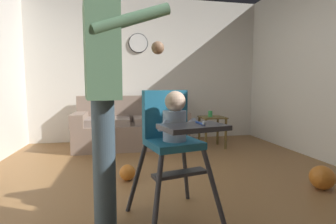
{
  "coord_description": "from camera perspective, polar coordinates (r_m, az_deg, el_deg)",
  "views": [
    {
      "loc": [
        -0.54,
        -2.16,
        1.0
      ],
      "look_at": [
        -0.18,
        -0.33,
        0.82
      ],
      "focal_mm": 26.3,
      "sensor_mm": 36.0,
      "label": 1
    }
  ],
  "objects": [
    {
      "name": "adult_standing",
      "position": [
        1.67,
        -14.88,
        4.86
      ],
      "size": [
        0.57,
        0.5,
        1.74
      ],
      "rotation": [
        0.0,
        0.0,
        0.16
      ],
      "color": "#384B58",
      "rests_on": "ground"
    },
    {
      "name": "wall_clock",
      "position": [
        4.81,
        -6.91,
        15.57
      ],
      "size": [
        0.36,
        0.04,
        0.36
      ],
      "color": "white"
    },
    {
      "name": "ground",
      "position": [
        2.47,
        2.84,
        -19.66
      ],
      "size": [
        5.93,
        6.74,
        0.1
      ],
      "primitive_type": "cube",
      "color": "olive"
    },
    {
      "name": "sippy_cup",
      "position": [
        4.17,
        9.77,
        -0.41
      ],
      "size": [
        0.07,
        0.07,
        0.1
      ],
      "primitive_type": "cylinder",
      "color": "green",
      "rests_on": "side_table"
    },
    {
      "name": "high_chair",
      "position": [
        1.81,
        1.2,
        -4.22
      ],
      "size": [
        0.72,
        0.81,
        0.99
      ],
      "rotation": [
        0.0,
        0.0,
        -1.34
      ],
      "color": "#34353C",
      "rests_on": "ground"
    },
    {
      "name": "toy_ball",
      "position": [
        2.79,
        -9.39,
        -13.65
      ],
      "size": [
        0.17,
        0.17,
        0.17
      ],
      "primitive_type": "sphere",
      "color": "orange",
      "rests_on": "ground"
    },
    {
      "name": "couch",
      "position": [
        4.3,
        -8.38,
        -3.41
      ],
      "size": [
        1.86,
        0.86,
        0.86
      ],
      "rotation": [
        0.0,
        0.0,
        -1.57
      ],
      "color": "gray",
      "rests_on": "ground"
    },
    {
      "name": "wall_far",
      "position": [
        4.81,
        -4.62,
        9.7
      ],
      "size": [
        5.13,
        0.06,
        2.69
      ],
      "primitive_type": "cube",
      "color": "silver",
      "rests_on": "ground"
    },
    {
      "name": "toy_ball_second",
      "position": [
        2.95,
        32.13,
        -12.72
      ],
      "size": [
        0.24,
        0.24,
        0.24
      ],
      "primitive_type": "sphere",
      "color": "orange",
      "rests_on": "ground"
    },
    {
      "name": "side_table",
      "position": [
        4.21,
        10.21,
        -2.98
      ],
      "size": [
        0.4,
        0.4,
        0.52
      ],
      "color": "brown",
      "rests_on": "ground"
    }
  ]
}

